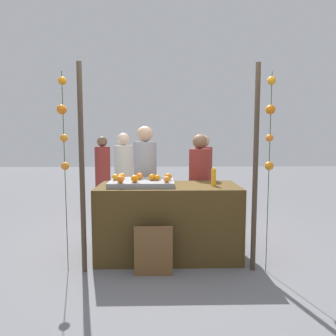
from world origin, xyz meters
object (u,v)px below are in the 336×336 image
(vendor_right, at_px, (199,192))
(orange_0, at_px, (120,179))
(stall_counter, at_px, (168,221))
(chalkboard_sign, at_px, (153,252))
(vendor_left, at_px, (145,188))
(juice_bottle, at_px, (214,177))
(orange_1, at_px, (152,177))

(vendor_right, bearing_deg, orange_0, -141.74)
(orange_0, relative_size, vendor_right, 0.06)
(stall_counter, bearing_deg, chalkboard_sign, -107.26)
(stall_counter, distance_m, vendor_left, 0.78)
(juice_bottle, xyz_separation_m, vendor_right, (-0.09, 0.67, -0.30))
(orange_1, xyz_separation_m, vendor_right, (0.67, 0.60, -0.29))
(stall_counter, relative_size, orange_1, 21.59)
(chalkboard_sign, height_order, vendor_left, vendor_left)
(vendor_right, bearing_deg, chalkboard_sign, -118.89)
(vendor_left, relative_size, vendor_right, 1.08)
(orange_0, xyz_separation_m, vendor_left, (0.25, 0.85, -0.24))
(juice_bottle, relative_size, vendor_left, 0.13)
(stall_counter, height_order, orange_1, orange_1)
(orange_1, bearing_deg, orange_0, -149.02)
(orange_0, height_order, chalkboard_sign, orange_0)
(juice_bottle, relative_size, chalkboard_sign, 0.40)
(orange_1, bearing_deg, vendor_right, 41.70)
(stall_counter, bearing_deg, orange_0, -159.22)
(chalkboard_sign, bearing_deg, vendor_left, 96.99)
(stall_counter, bearing_deg, vendor_right, 52.16)
(stall_counter, relative_size, orange_0, 19.41)
(orange_1, bearing_deg, vendor_left, 100.48)
(orange_0, bearing_deg, orange_1, 30.98)
(orange_1, bearing_deg, juice_bottle, -5.09)
(orange_0, distance_m, chalkboard_sign, 0.91)
(orange_1, distance_m, vendor_right, 0.94)
(juice_bottle, bearing_deg, orange_0, -172.36)
(juice_bottle, height_order, vendor_right, vendor_right)
(stall_counter, distance_m, orange_1, 0.59)
(juice_bottle, xyz_separation_m, chalkboard_sign, (-0.73, -0.50, -0.75))
(orange_0, bearing_deg, vendor_right, 38.26)
(orange_1, height_order, juice_bottle, juice_bottle)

